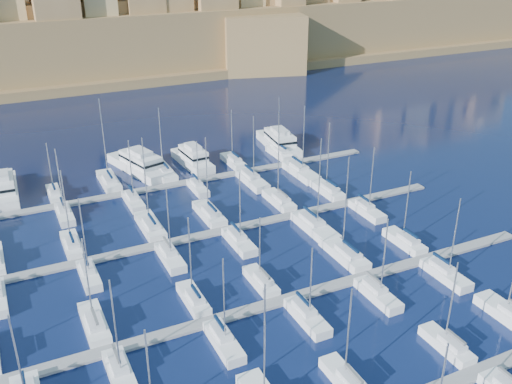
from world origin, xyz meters
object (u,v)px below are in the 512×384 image
motor_yacht_a (4,188)px  motor_yacht_d (279,142)px  sailboat_4 (447,345)px  motor_yacht_b (140,164)px  motor_yacht_c (193,158)px

motor_yacht_a → motor_yacht_d: 59.51m
sailboat_4 → motor_yacht_d: 72.52m
sailboat_4 → motor_yacht_a: 83.52m
motor_yacht_b → motor_yacht_d: size_ratio=1.07×
motor_yacht_b → motor_yacht_a: bearing=-177.7°
motor_yacht_a → sailboat_4: bearing=-57.5°
motor_yacht_a → motor_yacht_d: (59.51, 0.63, 0.00)m
motor_yacht_a → motor_yacht_c: 37.78m
motor_yacht_a → motor_yacht_b: size_ratio=0.85×
motor_yacht_c → motor_yacht_d: 21.78m
motor_yacht_c → motor_yacht_a: bearing=178.8°
motor_yacht_d → motor_yacht_b: bearing=179.2°
motor_yacht_a → motor_yacht_b: bearing=2.3°
sailboat_4 → motor_yacht_c: (-7.15, 69.62, 1.01)m
sailboat_4 → motor_yacht_a: size_ratio=0.77×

